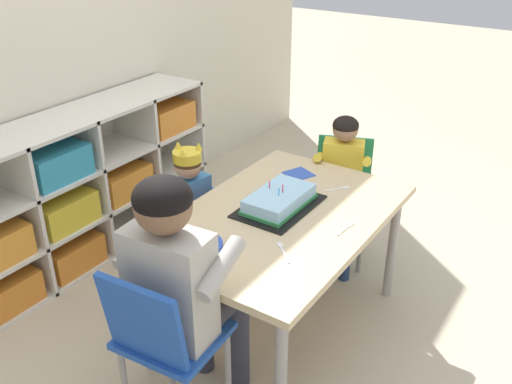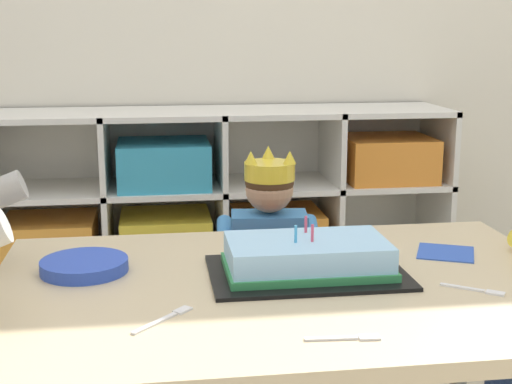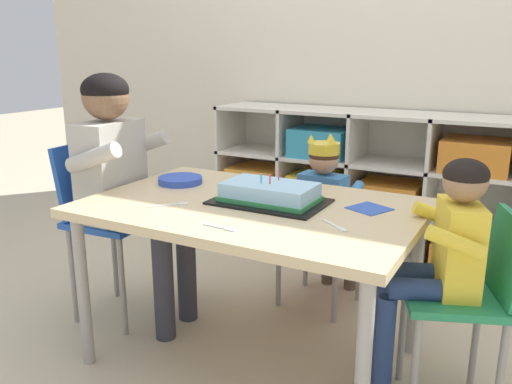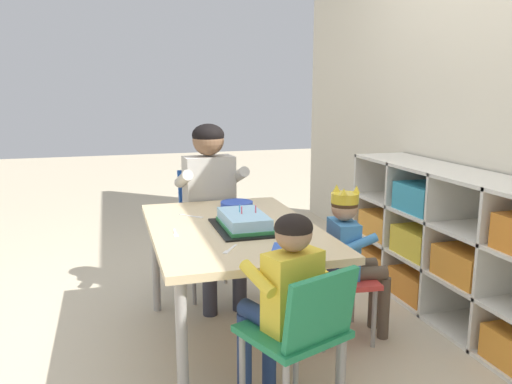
# 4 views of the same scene
# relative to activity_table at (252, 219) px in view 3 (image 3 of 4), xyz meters

# --- Properties ---
(ground) EXTENTS (16.00, 16.00, 0.00)m
(ground) POSITION_rel_activity_table_xyz_m (0.00, 0.00, -0.57)
(ground) COLOR beige
(classroom_back_wall) EXTENTS (5.15, 0.10, 2.72)m
(classroom_back_wall) POSITION_rel_activity_table_xyz_m (0.00, 1.51, 0.79)
(classroom_back_wall) COLOR beige
(classroom_back_wall) RESTS_ON ground
(storage_cubby_shelf) EXTENTS (1.69, 0.37, 0.83)m
(storage_cubby_shelf) POSITION_rel_activity_table_xyz_m (-0.04, 1.27, -0.19)
(storage_cubby_shelf) COLOR silver
(storage_cubby_shelf) RESTS_ON ground
(activity_table) EXTENTS (1.19, 0.79, 0.63)m
(activity_table) POSITION_rel_activity_table_xyz_m (0.00, 0.00, 0.00)
(activity_table) COLOR #D1B789
(activity_table) RESTS_ON ground
(classroom_chair_blue) EXTENTS (0.38, 0.37, 0.58)m
(classroom_chair_blue) POSITION_rel_activity_table_xyz_m (0.05, 0.50, -0.22)
(classroom_chair_blue) COLOR red
(classroom_chair_blue) RESTS_ON ground
(child_with_crown) EXTENTS (0.31, 0.31, 0.80)m
(child_with_crown) POSITION_rel_activity_table_xyz_m (0.06, 0.60, -0.07)
(child_with_crown) COLOR #3D7FBC
(child_with_crown) RESTS_ON ground
(classroom_chair_adult_side) EXTENTS (0.37, 0.36, 0.78)m
(classroom_chair_adult_side) POSITION_rel_activity_table_xyz_m (-0.75, 0.02, -0.09)
(classroom_chair_adult_side) COLOR #1E4CA8
(classroom_chair_adult_side) RESTS_ON ground
(adult_helper_seated) EXTENTS (0.45, 0.42, 1.07)m
(adult_helper_seated) POSITION_rel_activity_table_xyz_m (-0.63, 0.02, 0.10)
(adult_helper_seated) COLOR #B2ADA3
(adult_helper_seated) RESTS_ON ground
(classroom_chair_guest_side) EXTENTS (0.42, 0.42, 0.68)m
(classroom_chair_guest_side) POSITION_rel_activity_table_xyz_m (0.75, 0.06, -0.14)
(classroom_chair_guest_side) COLOR #238451
(classroom_chair_guest_side) RESTS_ON ground
(guest_at_table_side) EXTENTS (0.34, 0.34, 0.85)m
(guest_at_table_side) POSITION_rel_activity_table_xyz_m (0.66, 0.03, -0.02)
(guest_at_table_side) COLOR yellow
(guest_at_table_side) RESTS_ON ground
(birthday_cake_on_tray) EXTENTS (0.40, 0.27, 0.11)m
(birthday_cake_on_tray) POSITION_rel_activity_table_xyz_m (0.05, 0.04, 0.09)
(birthday_cake_on_tray) COLOR black
(birthday_cake_on_tray) RESTS_ON activity_table
(paper_plate_stack) EXTENTS (0.18, 0.18, 0.03)m
(paper_plate_stack) POSITION_rel_activity_table_xyz_m (-0.41, 0.12, 0.07)
(paper_plate_stack) COLOR blue
(paper_plate_stack) RESTS_ON activity_table
(paper_napkin_square) EXTENTS (0.16, 0.16, 0.00)m
(paper_napkin_square) POSITION_rel_activity_table_xyz_m (0.39, 0.14, 0.06)
(paper_napkin_square) COLOR #3356B7
(paper_napkin_square) RESTS_ON activity_table
(fork_at_table_front_edge) EXTENTS (0.11, 0.12, 0.00)m
(fork_at_table_front_edge) POSITION_rel_activity_table_xyz_m (-0.25, -0.16, 0.06)
(fork_at_table_front_edge) COLOR white
(fork_at_table_front_edge) RESTS_ON activity_table
(fork_by_napkin) EXTENTS (0.13, 0.02, 0.00)m
(fork_by_napkin) POSITION_rel_activity_table_xyz_m (0.05, -0.29, 0.06)
(fork_by_napkin) COLOR white
(fork_by_napkin) RESTS_ON activity_table
(fork_near_child_seat) EXTENTS (0.11, 0.09, 0.00)m
(fork_near_child_seat) POSITION_rel_activity_table_xyz_m (0.36, -0.10, 0.06)
(fork_near_child_seat) COLOR white
(fork_near_child_seat) RESTS_ON activity_table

